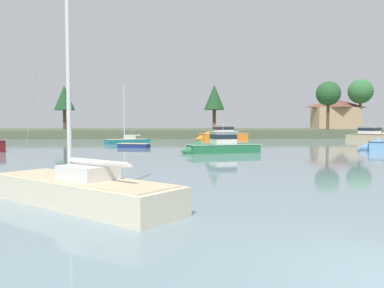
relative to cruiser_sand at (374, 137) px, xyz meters
name	(u,v)px	position (x,y,z in m)	size (l,w,h in m)	color
far_shore_bank	(184,132)	(-31.32, 33.38, 0.25)	(201.64, 47.51, 1.63)	#4C563D
cruiser_sand	(374,137)	(0.00, 0.00, 0.00)	(6.26, 9.40, 4.88)	tan
cruiser_orange	(219,137)	(-26.43, 3.16, 0.03)	(9.90, 5.08, 4.62)	orange
sailboat_cream	(82,198)	(-38.33, -50.21, -0.31)	(7.35, 6.81, 12.41)	beige
cruiser_green	(216,148)	(-30.71, -26.42, -0.12)	(8.26, 4.09, 3.71)	#236B3D
dinghy_grey	(142,140)	(-39.82, 1.61, -0.44)	(2.25, 2.76, 0.50)	gray
sailboat_teal	(128,142)	(-41.17, -8.20, -0.37)	(6.42, 4.67, 8.82)	#196B70
dinghy_navy	(134,146)	(-39.44, -17.63, -0.39)	(4.03, 2.73, 0.71)	navy
mooring_buoy_green	(219,147)	(-29.24, -17.98, -0.49)	(0.40, 0.40, 0.45)	#1E8C47
shore_tree_inland_b	(360,92)	(15.85, 35.69, 10.93)	(6.48, 6.48, 13.18)	brown
shore_tree_center_right	(64,98)	(-59.00, 25.56, 8.18)	(4.59, 4.59, 10.03)	brown
shore_tree_far_left	(328,94)	(-0.74, 17.45, 8.81)	(5.25, 5.25, 10.44)	brown
shore_tree_center_left	(214,98)	(-23.99, 30.46, 8.78)	(5.04, 5.04, 10.93)	brown
cottage_hillside	(336,113)	(10.33, 38.22, 5.23)	(12.65, 6.90, 8.07)	tan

